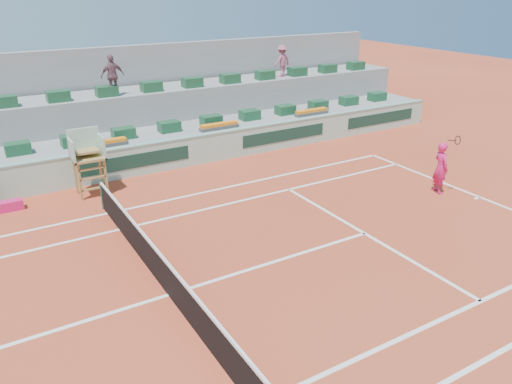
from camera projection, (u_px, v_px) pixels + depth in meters
ground at (169, 295)px, 12.30m from camera, size 90.00×90.00×0.00m
seating_tier_lower at (71, 154)px, 20.55m from camera, size 36.00×4.00×1.20m
seating_tier_upper at (61, 129)px, 21.55m from camera, size 36.00×2.40×2.60m
stadium_back_wall at (51, 101)px, 22.46m from camera, size 36.00×0.40×4.40m
player_bag at (11, 206)px, 16.83m from camera, size 0.77×0.34×0.34m
spectator_mid at (113, 76)px, 21.22m from camera, size 1.06×0.52×1.74m
spectator_right at (282, 61)px, 25.75m from camera, size 1.12×0.78×1.59m
court_lines at (169, 295)px, 12.30m from camera, size 23.89×11.09×0.01m
tennis_net at (167, 277)px, 12.10m from camera, size 0.10×11.97×1.10m
advertising_hoarding at (84, 169)px, 18.80m from camera, size 36.00×0.34×1.26m
umpire_chair at (87, 153)px, 17.65m from camera, size 1.10×0.90×2.40m
seat_row_lower at (73, 140)px, 19.52m from camera, size 32.90×0.60×0.44m
seat_row_upper at (58, 96)px, 20.48m from camera, size 32.90×0.60×0.44m
flower_planters at (36, 154)px, 18.21m from camera, size 26.80×0.36×0.28m
tennis_player at (441, 168)px, 18.00m from camera, size 0.63×0.96×2.28m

